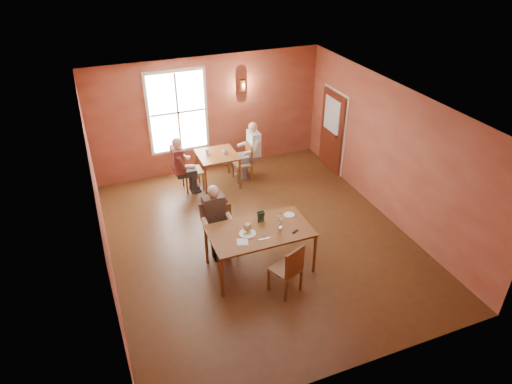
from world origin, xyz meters
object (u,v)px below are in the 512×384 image
object	(u,v)px
chair_diner_maroon	(192,170)
diner_maroon	(191,163)
main_table	(260,249)
second_table	(218,169)
chair_diner_white	(242,162)
chair_empty	(285,268)
diner_white	(243,154)
diner_main	(224,226)
chair_diner_main	(224,233)

from	to	relation	value
chair_diner_maroon	diner_maroon	xyz separation A→B (m)	(-0.03, 0.00, 0.19)
main_table	second_table	bearing A→B (deg)	86.10
chair_diner_maroon	chair_diner_white	bearing A→B (deg)	90.00
chair_empty	diner_white	world-z (taller)	diner_white
diner_main	diner_white	bearing A→B (deg)	-116.92
chair_empty	second_table	distance (m)	4.15
main_table	chair_diner_maroon	distance (m)	3.43
main_table	diner_main	distance (m)	0.84
chair_diner_white	diner_white	size ratio (longest dim) A/B	0.67
chair_diner_main	chair_diner_maroon	xyz separation A→B (m)	(0.08, 2.75, 0.00)
chair_empty	diner_white	size ratio (longest dim) A/B	0.72
diner_white	diner_maroon	size ratio (longest dim) A/B	1.00
chair_diner_main	diner_maroon	world-z (taller)	diner_maroon
chair_diner_main	chair_diner_white	distance (m)	3.08
main_table	chair_empty	bearing A→B (deg)	-76.04
second_table	diner_maroon	size ratio (longest dim) A/B	0.67
diner_maroon	chair_diner_maroon	bearing A→B (deg)	90.00
chair_diner_main	diner_white	size ratio (longest dim) A/B	0.72
chair_diner_maroon	diner_main	bearing A→B (deg)	-1.69
diner_white	diner_maroon	bearing A→B (deg)	90.00
chair_diner_main	chair_empty	size ratio (longest dim) A/B	1.00
chair_diner_main	chair_diner_maroon	world-z (taller)	chair_diner_maroon
second_table	diner_white	bearing A→B (deg)	0.00
main_table	chair_diner_maroon	xyz separation A→B (m)	(-0.42, 3.40, 0.07)
second_table	chair_diner_maroon	distance (m)	0.66
diner_white	chair_diner_white	bearing A→B (deg)	90.00
chair_diner_main	chair_diner_white	bearing A→B (deg)	-116.67
main_table	second_table	distance (m)	3.41
chair_diner_maroon	diner_white	bearing A→B (deg)	90.00
chair_diner_main	diner_main	xyz separation A→B (m)	(0.00, -0.03, 0.19)
diner_main	chair_diner_maroon	bearing A→B (deg)	-91.69
diner_maroon	second_table	bearing A→B (deg)	90.00
chair_diner_main	second_table	distance (m)	2.85
diner_white	diner_maroon	xyz separation A→B (m)	(-1.36, 0.00, -0.00)
chair_diner_main	main_table	bearing A→B (deg)	127.57
chair_diner_main	chair_empty	world-z (taller)	chair_diner_main
chair_diner_main	diner_main	distance (m)	0.19
main_table	diner_maroon	bearing A→B (deg)	97.50
chair_diner_main	chair_diner_white	world-z (taller)	chair_diner_main
chair_diner_white	second_table	bearing A→B (deg)	90.00
chair_diner_white	diner_maroon	xyz separation A→B (m)	(-1.33, 0.00, 0.23)
diner_main	chair_diner_white	distance (m)	3.11
diner_white	chair_diner_maroon	bearing A→B (deg)	90.00
diner_main	second_table	distance (m)	2.89
diner_white	second_table	bearing A→B (deg)	90.00
diner_main	second_table	size ratio (longest dim) A/B	1.48
chair_diner_main	diner_maroon	distance (m)	2.76
chair_empty	second_table	size ratio (longest dim) A/B	1.08
main_table	diner_maroon	xyz separation A→B (m)	(-0.45, 3.40, 0.27)
diner_white	chair_diner_maroon	size ratio (longest dim) A/B	1.37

